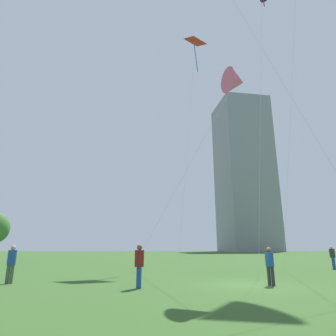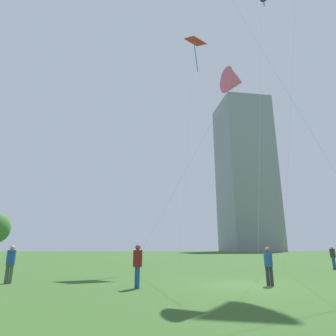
# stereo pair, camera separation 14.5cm
# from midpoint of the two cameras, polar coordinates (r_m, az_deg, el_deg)

# --- Properties ---
(ground) EXTENTS (280.00, 280.00, 0.00)m
(ground) POSITION_cam_midpoint_polar(r_m,az_deg,el_deg) (15.00, 15.69, -21.38)
(ground) COLOR #335623
(person_standing_0) EXTENTS (0.41, 0.41, 1.83)m
(person_standing_0) POSITION_cam_midpoint_polar(r_m,az_deg,el_deg) (13.40, -6.01, -18.08)
(person_standing_0) COLOR #1E478C
(person_standing_0) RESTS_ON ground
(person_standing_1) EXTENTS (0.38, 0.38, 1.71)m
(person_standing_1) POSITION_cam_midpoint_polar(r_m,az_deg,el_deg) (15.05, 19.15, -17.31)
(person_standing_1) COLOR #2D2D33
(person_standing_1) RESTS_ON ground
(person_standing_3) EXTENTS (0.40, 0.40, 1.82)m
(person_standing_3) POSITION_cam_midpoint_polar(r_m,az_deg,el_deg) (16.94, -28.71, -15.81)
(person_standing_3) COLOR #3F593F
(person_standing_3) RESTS_ON ground
(person_standing_6) EXTENTS (0.41, 0.41, 1.85)m
(person_standing_6) POSITION_cam_midpoint_polar(r_m,az_deg,el_deg) (28.47, 29.56, -14.78)
(person_standing_6) COLOR #1E478C
(person_standing_6) RESTS_ON ground
(kite_flying_0) EXTENTS (4.07, 3.80, 27.25)m
(kite_flying_0) POSITION_cam_midpoint_polar(r_m,az_deg,el_deg) (39.40, 5.31, 23.17)
(kite_flying_0) COLOR silver
(kite_flying_0) RESTS_ON ground
(kite_flying_3) EXTENTS (6.41, 10.46, 11.55)m
(kite_flying_3) POSITION_cam_midpoint_polar(r_m,az_deg,el_deg) (17.50, 12.90, 16.31)
(kite_flying_3) COLOR silver
(kite_flying_3) RESTS_ON ground
(distant_highrise_0) EXTENTS (23.74, 25.40, 73.28)m
(distant_highrise_0) POSITION_cam_midpoint_polar(r_m,az_deg,el_deg) (145.45, 14.68, -1.03)
(distant_highrise_0) COLOR gray
(distant_highrise_0) RESTS_ON ground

